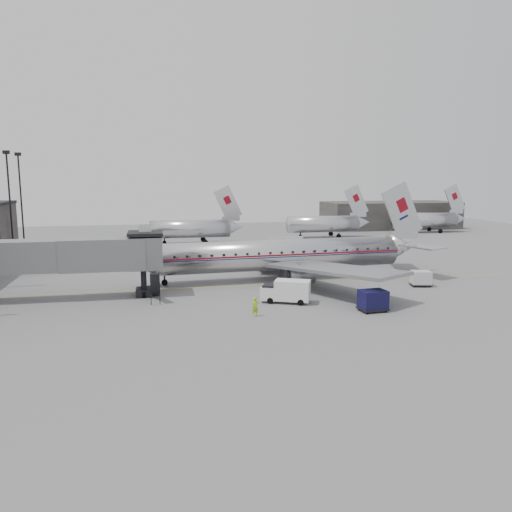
# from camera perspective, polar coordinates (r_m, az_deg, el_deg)

# --- Properties ---
(ground) EXTENTS (160.00, 160.00, 0.00)m
(ground) POSITION_cam_1_polar(r_m,az_deg,el_deg) (48.36, -1.60, -4.99)
(ground) COLOR slate
(ground) RESTS_ON ground
(hangar) EXTENTS (30.00, 12.00, 6.00)m
(hangar) POSITION_cam_1_polar(r_m,az_deg,el_deg) (119.04, 15.04, 4.55)
(hangar) COLOR #33312F
(hangar) RESTS_ON ground
(apron_line) EXTENTS (60.00, 0.15, 0.01)m
(apron_line) POSITION_cam_1_polar(r_m,az_deg,el_deg) (54.64, 0.42, -3.33)
(apron_line) COLOR gold
(apron_line) RESTS_ON ground
(jet_bridge) EXTENTS (21.00, 6.20, 7.10)m
(jet_bridge) POSITION_cam_1_polar(r_m,az_deg,el_deg) (51.19, -21.07, -0.04)
(jet_bridge) COLOR slate
(jet_bridge) RESTS_ON ground
(distant_aircraft_near) EXTENTS (16.39, 3.20, 10.26)m
(distant_aircraft_near) POSITION_cam_1_polar(r_m,az_deg,el_deg) (88.90, -7.43, 3.18)
(distant_aircraft_near) COLOR silver
(distant_aircraft_near) RESTS_ON ground
(distant_aircraft_mid) EXTENTS (16.39, 3.20, 10.26)m
(distant_aircraft_mid) POSITION_cam_1_polar(r_m,az_deg,el_deg) (98.10, 7.75, 3.72)
(distant_aircraft_mid) COLOR silver
(distant_aircraft_mid) RESTS_ON ground
(distant_aircraft_far) EXTENTS (16.39, 3.20, 10.26)m
(distant_aircraft_far) POSITION_cam_1_polar(r_m,az_deg,el_deg) (111.81, 18.79, 3.97)
(distant_aircraft_far) COLOR silver
(distant_aircraft_far) RESTS_ON ground
(airliner) EXTENTS (35.54, 32.85, 11.24)m
(airliner) POSITION_cam_1_polar(r_m,az_deg,el_deg) (57.68, 3.45, 0.16)
(airliner) COLOR silver
(airliner) RESTS_ON ground
(service_van) EXTENTS (4.88, 3.46, 2.15)m
(service_van) POSITION_cam_1_polar(r_m,az_deg,el_deg) (47.03, 3.47, -3.99)
(service_van) COLOR white
(service_van) RESTS_ON ground
(baggage_cart_navy) EXTENTS (2.55, 2.03, 1.88)m
(baggage_cart_navy) POSITION_cam_1_polar(r_m,az_deg,el_deg) (45.20, 13.22, -4.93)
(baggage_cart_navy) COLOR #0E0D35
(baggage_cart_navy) RESTS_ON ground
(baggage_cart_white) EXTENTS (2.39, 2.01, 1.65)m
(baggage_cart_white) POSITION_cam_1_polar(r_m,az_deg,el_deg) (56.82, 18.32, -2.42)
(baggage_cart_white) COLOR silver
(baggage_cart_white) RESTS_ON ground
(ramp_worker) EXTENTS (0.67, 0.52, 1.65)m
(ramp_worker) POSITION_cam_1_polar(r_m,az_deg,el_deg) (42.46, -0.08, -5.83)
(ramp_worker) COLOR #9ACC18
(ramp_worker) RESTS_ON ground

